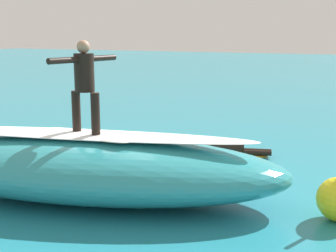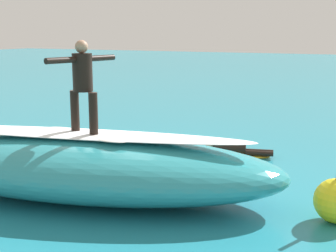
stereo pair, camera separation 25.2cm
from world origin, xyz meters
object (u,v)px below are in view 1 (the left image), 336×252
at_px(surfer_riding, 84,80).
at_px(surfer_paddling, 233,148).
at_px(surfboard_paddling, 228,154).
at_px(surfboard_riding, 86,135).

xyz_separation_m(surfer_riding, surfer_paddling, (-1.51, -3.97, -1.99)).
distance_m(surfer_riding, surfboard_paddling, 4.69).
bearing_deg(surfer_riding, surfboard_riding, -93.18).
height_order(surfer_riding, surfboard_paddling, surfer_riding).
relative_size(surfboard_paddling, surfer_paddling, 1.22).
relative_size(surfboard_riding, surfer_riding, 1.24).
bearing_deg(surfboard_riding, surfboard_paddling, -98.55).
bearing_deg(surfboard_riding, surfer_riding, 86.82).
bearing_deg(surfer_riding, surfer_paddling, -99.93).
relative_size(surfboard_riding, surfboard_paddling, 1.03).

